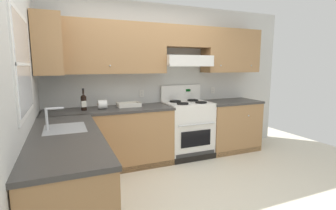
{
  "coord_description": "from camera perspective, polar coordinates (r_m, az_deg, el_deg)",
  "views": [
    {
      "loc": [
        -1.25,
        -2.46,
        1.54
      ],
      "look_at": [
        0.09,
        0.7,
        1.0
      ],
      "focal_mm": 26.89,
      "sensor_mm": 36.0,
      "label": 1
    }
  ],
  "objects": [
    {
      "name": "ground_plane",
      "position": [
        3.16,
        3.66,
        -20.23
      ],
      "size": [
        7.04,
        7.04,
        0.0
      ],
      "primitive_type": "plane",
      "color": "beige"
    },
    {
      "name": "wall_back",
      "position": [
        4.32,
        -0.45,
        8.12
      ],
      "size": [
        4.68,
        0.57,
        2.55
      ],
      "color": "silver",
      "rests_on": "ground_plane"
    },
    {
      "name": "wall_left",
      "position": [
        2.72,
        -30.16,
        3.59
      ],
      "size": [
        0.47,
        4.0,
        2.55
      ],
      "color": "silver",
      "rests_on": "ground_plane"
    },
    {
      "name": "counter_back_run",
      "position": [
        4.11,
        -2.28,
        -6.46
      ],
      "size": [
        3.6,
        0.65,
        0.91
      ],
      "color": "#A87A4C",
      "rests_on": "ground_plane"
    },
    {
      "name": "counter_left_run",
      "position": [
        2.69,
        -21.6,
        -15.39
      ],
      "size": [
        0.63,
        1.91,
        1.13
      ],
      "color": "#A87A4C",
      "rests_on": "ground_plane"
    },
    {
      "name": "stove",
      "position": [
        4.32,
        4.45,
        -5.32
      ],
      "size": [
        0.76,
        0.62,
        1.2
      ],
      "color": "white",
      "rests_on": "ground_plane"
    },
    {
      "name": "wine_bottle",
      "position": [
        3.75,
        -18.57,
        0.73
      ],
      "size": [
        0.08,
        0.08,
        0.31
      ],
      "color": "black",
      "rests_on": "counter_back_run"
    },
    {
      "name": "bowl",
      "position": [
        3.97,
        -8.9,
        -0.04
      ],
      "size": [
        0.35,
        0.25,
        0.06
      ],
      "color": "white",
      "rests_on": "counter_back_run"
    },
    {
      "name": "paper_towel_roll",
      "position": [
        3.81,
        -14.66,
        0.12
      ],
      "size": [
        0.13,
        0.13,
        0.13
      ],
      "color": "white",
      "rests_on": "counter_back_run"
    }
  ]
}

